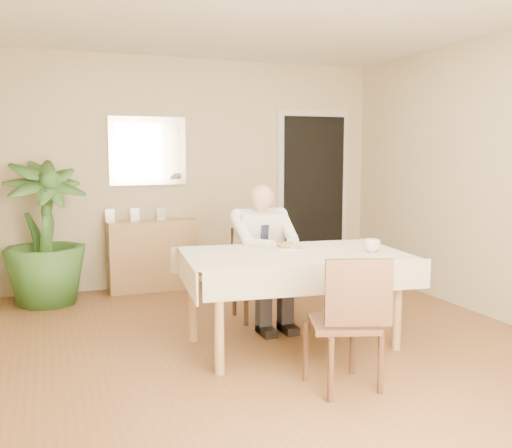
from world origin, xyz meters
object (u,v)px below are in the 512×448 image
object	(u,v)px
dining_table	(293,263)
potted_palm	(45,233)
chair_near	(349,316)
seated_man	(266,248)
coffee_mug	(372,245)
chair_far	(255,267)
sideboard	(153,255)

from	to	relation	value
dining_table	potted_palm	size ratio (longest dim) A/B	1.25
chair_near	potted_palm	world-z (taller)	potted_palm
chair_near	seated_man	bearing A→B (deg)	107.00
coffee_mug	seated_man	bearing A→B (deg)	127.44
dining_table	potted_palm	distance (m)	2.73
chair_far	sideboard	bearing A→B (deg)	111.07
coffee_mug	potted_palm	bearing A→B (deg)	137.51
potted_palm	chair_near	bearing A→B (deg)	-58.77
seated_man	potted_palm	xyz separation A→B (m)	(-1.83, 1.44, 0.04)
dining_table	coffee_mug	distance (m)	0.64
chair_near	coffee_mug	size ratio (longest dim) A/B	6.86
seated_man	coffee_mug	bearing A→B (deg)	-52.56
coffee_mug	dining_table	bearing A→B (deg)	162.70
chair_far	seated_man	bearing A→B (deg)	-95.55
dining_table	potted_palm	bearing A→B (deg)	137.98
chair_near	sideboard	xyz separation A→B (m)	(-0.68, 3.21, -0.11)
chair_far	coffee_mug	world-z (taller)	coffee_mug
dining_table	sideboard	size ratio (longest dim) A/B	1.87
chair_far	seated_man	world-z (taller)	seated_man
seated_man	dining_table	bearing A→B (deg)	-90.00
chair_near	chair_far	bearing A→B (deg)	107.16
dining_table	seated_man	world-z (taller)	seated_man
chair_near	seated_man	distance (m)	1.54
seated_man	coffee_mug	size ratio (longest dim) A/B	9.65
dining_table	chair_near	xyz separation A→B (m)	(-0.03, -0.93, -0.17)
coffee_mug	sideboard	bearing A→B (deg)	117.81
seated_man	coffee_mug	world-z (taller)	seated_man
chair_near	sideboard	world-z (taller)	chair_near
seated_man	sideboard	world-z (taller)	seated_man
dining_table	sideboard	world-z (taller)	sideboard
coffee_mug	chair_far	bearing A→B (deg)	119.35
sideboard	potted_palm	size ratio (longest dim) A/B	0.67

